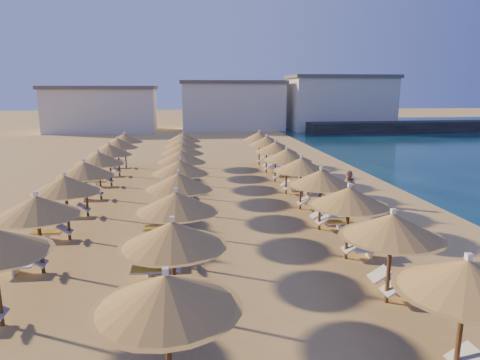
{
  "coord_description": "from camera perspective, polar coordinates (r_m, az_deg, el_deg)",
  "views": [
    {
      "loc": [
        -3.0,
        -18.42,
        6.15
      ],
      "look_at": [
        -0.34,
        4.0,
        1.3
      ],
      "focal_mm": 32.0,
      "sensor_mm": 36.0,
      "label": 1
    }
  ],
  "objects": [
    {
      "name": "beachgoer_c",
      "position": [
        28.16,
        9.24,
        1.05
      ],
      "size": [
        1.02,
        0.87,
        1.63
      ],
      "primitive_type": "imported",
      "rotation": [
        0.0,
        0.0,
        -0.6
      ],
      "color": "tan",
      "rests_on": "ground"
    },
    {
      "name": "ground",
      "position": [
        19.65,
        2.38,
        -6.12
      ],
      "size": [
        220.0,
        220.0,
        0.0
      ],
      "primitive_type": "plane",
      "color": "tan",
      "rests_on": "ground"
    },
    {
      "name": "beachgoer_a",
      "position": [
        23.08,
        8.96,
        -1.13
      ],
      "size": [
        0.61,
        0.77,
        1.84
      ],
      "primitive_type": "imported",
      "rotation": [
        0.0,
        0.0,
        -1.29
      ],
      "color": "tan",
      "rests_on": "ground"
    },
    {
      "name": "parasol_row_east",
      "position": [
        20.4,
        9.37,
        1.12
      ],
      "size": [
        2.94,
        32.83,
        2.85
      ],
      "color": "brown",
      "rests_on": "ground"
    },
    {
      "name": "loungers",
      "position": [
        20.62,
        -4.39,
        -4.26
      ],
      "size": [
        13.69,
        30.47,
        0.66
      ],
      "color": "silver",
      "rests_on": "ground"
    },
    {
      "name": "parasol_row_inland",
      "position": [
        23.42,
        -19.12,
        2.03
      ],
      "size": [
        2.94,
        26.19,
        2.85
      ],
      "color": "brown",
      "rests_on": "ground"
    },
    {
      "name": "jetty",
      "position": [
        66.43,
        21.77,
        6.6
      ],
      "size": [
        30.08,
        4.69,
        1.5
      ],
      "primitive_type": "cube",
      "rotation": [
        0.0,
        0.0,
        0.02
      ],
      "color": "black",
      "rests_on": "ground"
    },
    {
      "name": "parasol_row_west",
      "position": [
        19.61,
        -8.13,
        0.73
      ],
      "size": [
        2.94,
        32.83,
        2.85
      ],
      "color": "brown",
      "rests_on": "ground"
    },
    {
      "name": "hotel_blocks",
      "position": [
        64.96,
        -0.64,
        9.96
      ],
      "size": [
        50.89,
        10.49,
        8.1
      ],
      "color": "beige",
      "rests_on": "ground"
    },
    {
      "name": "beachgoer_b",
      "position": [
        23.69,
        14.24,
        -0.99
      ],
      "size": [
        0.81,
        0.98,
        1.86
      ],
      "primitive_type": "imported",
      "rotation": [
        0.0,
        0.0,
        -1.45
      ],
      "color": "tan",
      "rests_on": "ground"
    }
  ]
}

